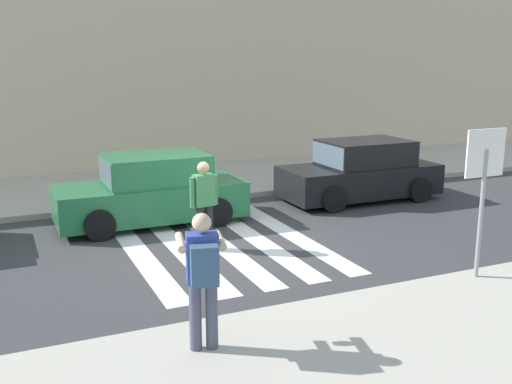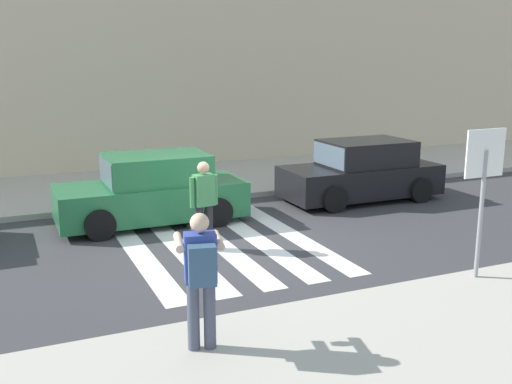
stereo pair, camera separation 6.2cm
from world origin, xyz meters
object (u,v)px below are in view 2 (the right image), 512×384
(pedestrian_crossing, at_px, (204,201))
(parked_car_green, at_px, (153,191))
(stop_sign, at_px, (484,171))
(parked_car_black, at_px, (362,172))
(photographer_with_backpack, at_px, (201,270))

(pedestrian_crossing, height_order, parked_car_green, pedestrian_crossing)
(stop_sign, bearing_deg, pedestrian_crossing, 134.69)
(parked_car_green, bearing_deg, pedestrian_crossing, -79.09)
(stop_sign, xyz_separation_m, parked_car_green, (-3.90, 5.77, -1.17))
(pedestrian_crossing, bearing_deg, parked_car_black, 24.16)
(pedestrian_crossing, relative_size, parked_car_green, 0.42)
(pedestrian_crossing, height_order, parked_car_black, pedestrian_crossing)
(photographer_with_backpack, relative_size, pedestrian_crossing, 1.00)
(parked_car_green, xyz_separation_m, parked_car_black, (5.49, -0.00, 0.00))
(stop_sign, xyz_separation_m, pedestrian_crossing, (-3.46, 3.50, -0.93))
(parked_car_green, bearing_deg, parked_car_black, -0.00)
(parked_car_black, bearing_deg, stop_sign, -105.43)
(stop_sign, xyz_separation_m, photographer_with_backpack, (-4.88, -0.58, -0.73))
(parked_car_black, bearing_deg, photographer_with_backpack, -135.58)
(parked_car_green, relative_size, parked_car_black, 1.00)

